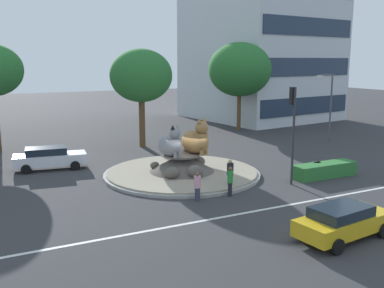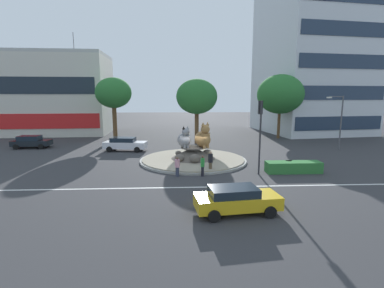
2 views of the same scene
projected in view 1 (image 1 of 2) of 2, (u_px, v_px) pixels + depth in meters
The scene contains 17 objects.
ground_plane at pixel (182, 175), 28.57m from camera, with size 160.00×160.00×0.00m, color #333335.
lane_centreline at pixel (250, 212), 21.60m from camera, with size 112.00×0.20×0.01m, color silver.
roundabout_island at pixel (182, 168), 28.46m from camera, with size 10.20×10.20×1.39m.
cat_statue_grey at pixel (171, 144), 27.62m from camera, with size 1.68×2.33×2.07m.
cat_statue_tabby at pixel (197, 140), 28.32m from camera, with size 1.98×2.76×2.43m.
traffic_light_mast at pixel (293, 118), 25.76m from camera, with size 0.32×0.46×5.86m.
office_tower at pixel (262, 12), 54.48m from camera, with size 17.04×17.67×26.53m.
clipped_hedge_strip at pixel (324, 170), 28.02m from camera, with size 4.49×1.20×0.90m, color #2D7033.
broadleaf_tree_behind_island at pixel (141, 76), 36.83m from camera, with size 5.29×5.29×8.37m.
second_tree_near_tower at pixel (240, 70), 45.63m from camera, with size 6.64×6.64×9.26m.
streetlight_arm at pixel (329, 102), 39.32m from camera, with size 2.15×0.58×6.23m.
pedestrian_black_shirt at pixel (230, 173), 25.38m from camera, with size 0.39×0.39×1.75m.
pedestrian_green_shirt at pixel (230, 180), 23.96m from camera, with size 0.31×0.31×1.68m.
pedestrian_pink_shirt at pixel (197, 186), 23.21m from camera, with size 0.38×0.38×1.57m.
sedan_on_far_lane at pixel (343, 221), 18.26m from camera, with size 4.67×2.39×1.46m.
parked_car_right at pixel (49, 158), 29.91m from camera, with size 4.97×2.40×1.54m.
litter_bin at pixel (316, 169), 28.36m from camera, with size 0.56×0.56×0.90m.
Camera 1 is at (-11.78, -25.04, 7.43)m, focal length 40.76 mm.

